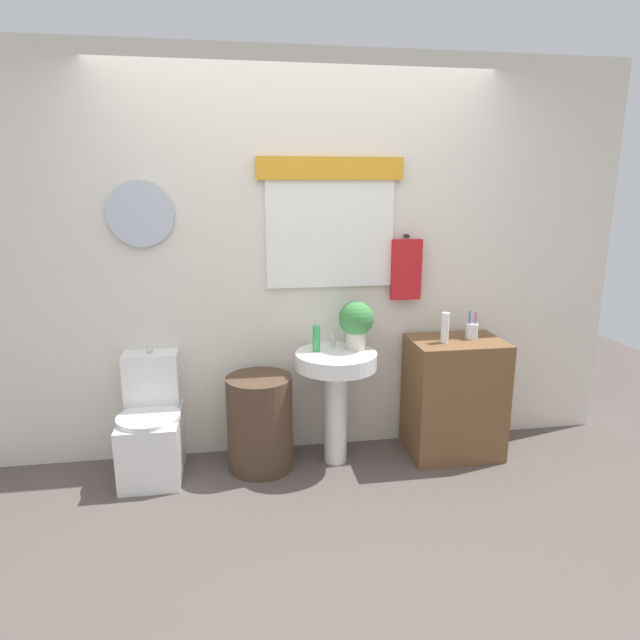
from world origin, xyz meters
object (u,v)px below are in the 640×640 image
(toilet, at_px, (152,429))
(lotion_bottle, at_px, (445,328))
(potted_plant, at_px, (356,322))
(pedestal_sink, at_px, (336,380))
(soap_bottle, at_px, (316,338))
(toothbrush_cup, at_px, (472,331))
(wooden_cabinet, at_px, (454,397))
(laundry_hamper, at_px, (260,423))

(toilet, relative_size, lotion_bottle, 3.94)
(toilet, distance_m, potted_plant, 1.46)
(toilet, xyz_separation_m, pedestal_sink, (1.17, -0.04, 0.28))
(soap_bottle, distance_m, toothbrush_cup, 1.03)
(toothbrush_cup, bearing_deg, lotion_bottle, -164.19)
(potted_plant, xyz_separation_m, lotion_bottle, (0.56, -0.10, -0.04))
(wooden_cabinet, bearing_deg, lotion_bottle, -159.30)
(laundry_hamper, distance_m, toothbrush_cup, 1.51)
(potted_plant, relative_size, toothbrush_cup, 1.71)
(toilet, xyz_separation_m, potted_plant, (1.31, 0.02, 0.64))
(lotion_bottle, bearing_deg, toothbrush_cup, 15.81)
(toilet, relative_size, pedestal_sink, 1.03)
(toothbrush_cup, bearing_deg, laundry_hamper, -179.19)
(wooden_cabinet, xyz_separation_m, soap_bottle, (-0.93, 0.05, 0.44))
(laundry_hamper, height_order, wooden_cabinet, wooden_cabinet)
(laundry_hamper, height_order, toothbrush_cup, toothbrush_cup)
(laundry_hamper, distance_m, pedestal_sink, 0.56)
(laundry_hamper, bearing_deg, toothbrush_cup, 0.81)
(pedestal_sink, height_order, potted_plant, potted_plant)
(laundry_hamper, relative_size, lotion_bottle, 3.13)
(toilet, xyz_separation_m, laundry_hamper, (0.67, -0.04, 0.01))
(lotion_bottle, bearing_deg, toilet, 177.70)
(potted_plant, bearing_deg, pedestal_sink, -156.80)
(toilet, height_order, pedestal_sink, toilet)
(pedestal_sink, bearing_deg, toilet, 178.27)
(wooden_cabinet, relative_size, potted_plant, 2.52)
(pedestal_sink, bearing_deg, soap_bottle, 157.38)
(laundry_hamper, xyz_separation_m, potted_plant, (0.63, 0.06, 0.63))
(pedestal_sink, xyz_separation_m, wooden_cabinet, (0.81, 0.00, -0.17))
(toothbrush_cup, bearing_deg, pedestal_sink, -178.75)
(lotion_bottle, bearing_deg, wooden_cabinet, 20.70)
(pedestal_sink, height_order, wooden_cabinet, wooden_cabinet)
(laundry_hamper, bearing_deg, pedestal_sink, 0.00)
(lotion_bottle, bearing_deg, soap_bottle, 173.76)
(toilet, relative_size, laundry_hamper, 1.26)
(toilet, height_order, wooden_cabinet, wooden_cabinet)
(laundry_hamper, xyz_separation_m, toothbrush_cup, (1.41, 0.02, 0.54))
(pedestal_sink, distance_m, lotion_bottle, 0.78)
(potted_plant, bearing_deg, laundry_hamper, -174.59)
(wooden_cabinet, bearing_deg, potted_plant, 174.87)
(potted_plant, bearing_deg, lotion_bottle, -10.08)
(laundry_hamper, relative_size, soap_bottle, 3.64)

